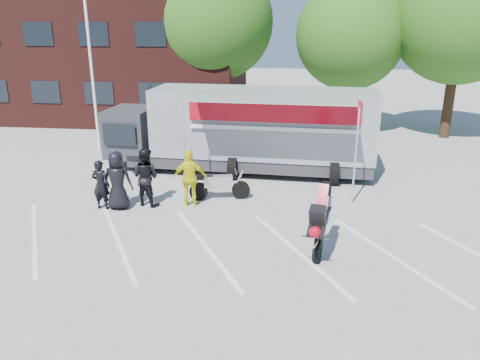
% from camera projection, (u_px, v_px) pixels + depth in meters
% --- Properties ---
extents(ground, '(100.00, 100.00, 0.00)m').
position_uv_depth(ground, '(190.00, 264.00, 11.44)').
color(ground, '#A5A49F').
rests_on(ground, ground).
extents(parking_bay_lines, '(18.09, 13.33, 0.01)m').
position_uv_depth(parking_bay_lines, '(198.00, 245.00, 12.38)').
color(parking_bay_lines, white).
rests_on(parking_bay_lines, ground).
extents(office_building, '(18.00, 8.00, 7.00)m').
position_uv_depth(office_building, '(92.00, 58.00, 28.35)').
color(office_building, '#3F1714').
rests_on(office_building, ground).
extents(flagpole, '(1.61, 0.12, 8.00)m').
position_uv_depth(flagpole, '(94.00, 35.00, 19.91)').
color(flagpole, white).
rests_on(flagpole, ground).
extents(tree_left, '(6.12, 6.12, 8.64)m').
position_uv_depth(tree_left, '(216.00, 22.00, 24.90)').
color(tree_left, '#382314').
rests_on(tree_left, ground).
extents(tree_mid, '(5.44, 5.44, 7.68)m').
position_uv_depth(tree_mid, '(351.00, 35.00, 23.36)').
color(tree_mid, '#382314').
rests_on(tree_mid, ground).
extents(tree_right, '(6.46, 6.46, 9.12)m').
position_uv_depth(tree_right, '(461.00, 16.00, 22.03)').
color(tree_right, '#382314').
rests_on(tree_right, ground).
extents(transporter_truck, '(10.41, 5.42, 3.24)m').
position_uv_depth(transporter_truck, '(250.00, 172.00, 18.46)').
color(transporter_truck, gray).
rests_on(transporter_truck, ground).
extents(parked_motorcycle, '(2.15, 1.11, 1.07)m').
position_uv_depth(parked_motorcycle, '(220.00, 199.00, 15.60)').
color(parked_motorcycle, '#B6B5BA').
rests_on(parked_motorcycle, ground).
extents(stunt_bike_rider, '(1.18, 1.88, 2.05)m').
position_uv_depth(stunt_bike_rider, '(321.00, 249.00, 12.17)').
color(stunt_bike_rider, black).
rests_on(stunt_bike_rider, ground).
extents(spectator_leather_a, '(0.95, 0.66, 1.86)m').
position_uv_depth(spectator_leather_a, '(117.00, 181.00, 14.55)').
color(spectator_leather_a, black).
rests_on(spectator_leather_a, ground).
extents(spectator_leather_b, '(0.63, 0.46, 1.60)m').
position_uv_depth(spectator_leather_b, '(101.00, 185.00, 14.57)').
color(spectator_leather_b, black).
rests_on(spectator_leather_b, ground).
extents(spectator_leather_c, '(1.09, 0.95, 1.88)m').
position_uv_depth(spectator_leather_c, '(146.00, 177.00, 14.86)').
color(spectator_leather_c, black).
rests_on(spectator_leather_c, ground).
extents(spectator_hivis, '(1.14, 0.63, 1.84)m').
position_uv_depth(spectator_hivis, '(190.00, 178.00, 14.79)').
color(spectator_hivis, yellow).
rests_on(spectator_hivis, ground).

